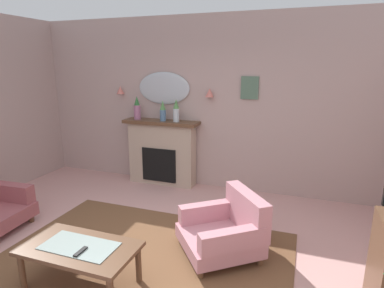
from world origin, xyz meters
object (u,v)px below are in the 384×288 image
Objects in this scene: wall_mirror at (164,88)px; framed_picture at (250,88)px; mantel_vase_right at (137,109)px; coffee_table at (80,251)px; tv_remote at (81,252)px; armchair_by_coffee_table at (227,228)px; wall_sconce_right at (210,93)px; mantel_vase_centre at (176,111)px; wall_sconce_left at (120,90)px; mantel_vase_left at (163,111)px; fireplace at (162,153)px.

wall_mirror is 1.50m from framed_picture.
mantel_vase_right is at bearing -159.30° from wall_mirror.
coffee_table is 6.88× the size of tv_remote.
mantel_vase_right is at bearing 139.72° from armchair_by_coffee_table.
wall_sconce_right is (1.30, 0.12, 0.31)m from mantel_vase_right.
mantel_vase_centre is at bearing 0.00° from mantel_vase_right.
framed_picture reaches higher than mantel_vase_centre.
armchair_by_coffee_table is (1.10, 1.13, -0.15)m from tv_remote.
tv_remote is (0.09, -0.09, 0.07)m from coffee_table.
framed_picture is 0.33× the size of coffee_table.
wall_sconce_right is 0.39× the size of framed_picture.
wall_sconce_left is 1.00× the size of wall_sconce_right.
armchair_by_coffee_table is at bearing -48.13° from mantel_vase_left.
wall_mirror reaches higher than coffee_table.
mantel_vase_right is at bearing 180.00° from mantel_vase_left.
mantel_vase_left is at bearing -73.61° from wall_mirror.
coffee_table is 1.58m from armchair_by_coffee_table.
wall_sconce_left reaches higher than armchair_by_coffee_table.
fireplace is 1.24× the size of coffee_table.
coffee_table is at bearing -66.07° from wall_sconce_left.
mantel_vase_left is 0.31× the size of armchair_by_coffee_table.
fireplace is 9.71× the size of wall_sconce_left.
mantel_vase_left is 0.87m from wall_sconce_right.
tv_remote is at bearing -134.28° from armchair_by_coffee_table.
framed_picture reaches higher than coffee_table.
mantel_vase_right is 2.94× the size of wall_sconce_left.
wall_mirror reaches higher than wall_sconce_left.
wall_mirror is 6.86× the size of wall_sconce_right.
fireplace is 1.38m from wall_sconce_right.
mantel_vase_right is 1.16× the size of mantel_vase_left.
armchair_by_coffee_table is (1.18, 1.04, -0.08)m from coffee_table.
mantel_vase_centre reaches higher than tv_remote.
mantel_vase_left is 2.53× the size of wall_sconce_right.
wall_mirror reaches higher than wall_sconce_right.
wall_sconce_left is at bearing 174.04° from mantel_vase_centre.
armchair_by_coffee_table is at bearing -86.16° from framed_picture.
framed_picture is (1.50, 0.01, 0.04)m from wall_mirror.
wall_mirror is at bearing 176.63° from wall_sconce_right.
framed_picture is at bearing 1.46° from wall_sconce_left.
wall_mirror is 0.85m from wall_sconce_right.
fireplace is at bearing -174.23° from framed_picture.
wall_sconce_left reaches higher than tv_remote.
wall_sconce_left is 0.88× the size of tv_remote.
wall_sconce_right reaches higher than fireplace.
coffee_table is 0.97× the size of armchair_by_coffee_table.
wall_mirror is 0.87× the size of coffee_table.
tv_remote is at bearing -80.53° from mantel_vase_left.
wall_mirror is 6.00× the size of tv_remote.
mantel_vase_centre is at bearing 92.99° from coffee_table.
wall_sconce_left is 2.35m from framed_picture.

